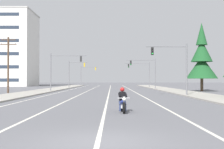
# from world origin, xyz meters

# --- Properties ---
(ground_plane) EXTENTS (400.00, 400.00, 0.00)m
(ground_plane) POSITION_xyz_m (0.00, 0.00, 0.00)
(ground_plane) COLOR #5B5B60
(lane_stripe_center) EXTENTS (0.16, 100.00, 0.01)m
(lane_stripe_center) POSITION_xyz_m (0.01, 45.00, 0.00)
(lane_stripe_center) COLOR beige
(lane_stripe_center) RESTS_ON ground
(lane_stripe_left) EXTENTS (0.16, 100.00, 0.01)m
(lane_stripe_left) POSITION_xyz_m (-3.66, 45.00, 0.00)
(lane_stripe_left) COLOR beige
(lane_stripe_left) RESTS_ON ground
(lane_stripe_right) EXTENTS (0.16, 100.00, 0.01)m
(lane_stripe_right) POSITION_xyz_m (3.98, 45.00, 0.00)
(lane_stripe_right) COLOR beige
(lane_stripe_right) RESTS_ON ground
(lane_stripe_far_left) EXTENTS (0.16, 100.00, 0.01)m
(lane_stripe_far_left) POSITION_xyz_m (-7.47, 45.00, 0.00)
(lane_stripe_far_left) COLOR beige
(lane_stripe_far_left) RESTS_ON ground
(sidewalk_kerb_right) EXTENTS (4.40, 110.00, 0.14)m
(sidewalk_kerb_right) POSITION_xyz_m (10.93, 40.00, 0.07)
(sidewalk_kerb_right) COLOR #9E998E
(sidewalk_kerb_right) RESTS_ON ground
(sidewalk_kerb_left) EXTENTS (4.40, 110.00, 0.14)m
(sidewalk_kerb_left) POSITION_xyz_m (-10.93, 40.00, 0.07)
(sidewalk_kerb_left) COLOR #9E998E
(sidewalk_kerb_left) RESTS_ON ground
(motorcycle_with_rider) EXTENTS (0.70, 2.19, 1.46)m
(motorcycle_with_rider) POSITION_xyz_m (1.06, 8.74, 0.59)
(motorcycle_with_rider) COLOR black
(motorcycle_with_rider) RESTS_ON ground
(traffic_signal_near_right) EXTENTS (4.90, 0.42, 6.20)m
(traffic_signal_near_right) POSITION_xyz_m (7.91, 27.43, 4.10)
(traffic_signal_near_right) COLOR slate
(traffic_signal_near_right) RESTS_ON ground
(traffic_signal_near_left) EXTENTS (5.87, 0.43, 6.20)m
(traffic_signal_near_left) POSITION_xyz_m (-7.82, 41.23, 4.16)
(traffic_signal_near_left) COLOR slate
(traffic_signal_near_left) RESTS_ON ground
(traffic_signal_mid_right) EXTENTS (5.91, 0.54, 6.20)m
(traffic_signal_mid_right) POSITION_xyz_m (7.42, 53.11, 4.16)
(traffic_signal_mid_right) COLOR slate
(traffic_signal_mid_right) RESTS_ON ground
(traffic_signal_mid_left) EXTENTS (4.21, 0.37, 6.20)m
(traffic_signal_mid_left) POSITION_xyz_m (-8.17, 61.52, 4.06)
(traffic_signal_mid_left) COLOR slate
(traffic_signal_mid_left) RESTS_ON ground
(traffic_signal_far_right) EXTENTS (6.05, 0.44, 6.20)m
(traffic_signal_far_right) POSITION_xyz_m (7.75, 66.46, 4.17)
(traffic_signal_far_right) COLOR slate
(traffic_signal_far_right) RESTS_ON ground
(traffic_signal_far_left) EXTENTS (5.38, 0.37, 6.20)m
(traffic_signal_far_left) POSITION_xyz_m (-7.63, 87.31, 4.13)
(traffic_signal_far_left) COLOR slate
(traffic_signal_far_left) RESTS_ON ground
(utility_pole_left_near) EXTENTS (2.37, 0.26, 8.02)m
(utility_pole_left_near) POSITION_xyz_m (-14.43, 35.10, 4.37)
(utility_pole_left_near) COLOR #4C3828
(utility_pole_left_near) RESTS_ON ground
(conifer_tree_right_verge_far) EXTENTS (5.16, 5.16, 11.35)m
(conifer_tree_right_verge_far) POSITION_xyz_m (15.25, 41.90, 5.20)
(conifer_tree_right_verge_far) COLOR #4C3828
(conifer_tree_right_verge_far) RESTS_ON ground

